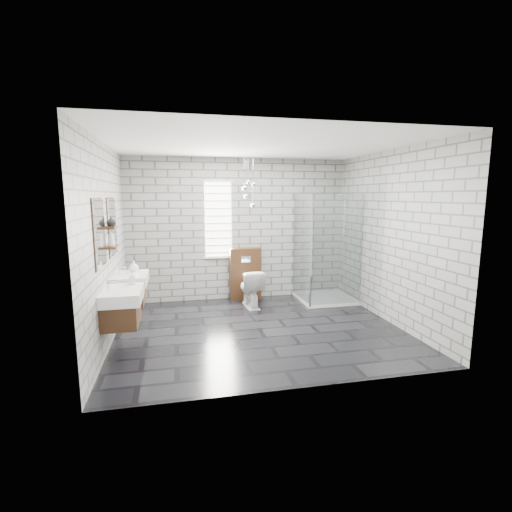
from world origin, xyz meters
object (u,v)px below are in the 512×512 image
object	(u,v)px
vanity_left	(119,297)
vanity_right	(128,280)
toilet	(251,288)
shower_enclosure	(323,276)
cistern_panel	(245,274)

from	to	relation	value
vanity_left	vanity_right	distance (m)	0.94
vanity_right	toilet	distance (m)	2.19
shower_enclosure	vanity_right	bearing A→B (deg)	-167.19
toilet	cistern_panel	bearing A→B (deg)	-93.26
vanity_right	vanity_left	bearing A→B (deg)	-90.00
vanity_left	toilet	size ratio (longest dim) A/B	2.30
vanity_right	cistern_panel	size ratio (longest dim) A/B	1.57
toilet	shower_enclosure	bearing A→B (deg)	177.05
shower_enclosure	toilet	distance (m)	1.41
vanity_left	shower_enclosure	xyz separation A→B (m)	(3.41, 1.71, -0.25)
vanity_right	cistern_panel	distance (m)	2.40
vanity_left	vanity_right	bearing A→B (deg)	90.00
cistern_panel	toilet	distance (m)	0.55
vanity_left	vanity_right	world-z (taller)	same
vanity_left	toilet	world-z (taller)	vanity_left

